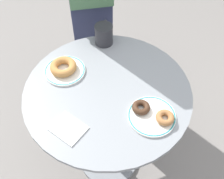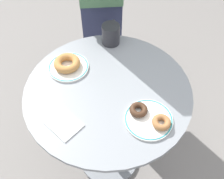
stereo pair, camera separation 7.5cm
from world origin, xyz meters
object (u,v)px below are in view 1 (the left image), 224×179
cafe_table (108,115)px  donut_chocolate (141,107)px  plate_right (152,116)px  coffee_mug (104,34)px  donut_old_fashioned (63,67)px  paper_napkin (68,128)px  plate_left (65,71)px  donut_cinnamon (165,118)px

cafe_table → donut_chocolate: bearing=-10.8°
plate_right → coffee_mug: bearing=142.2°
donut_old_fashioned → donut_chocolate: (0.41, -0.03, -0.01)m
paper_napkin → plate_left: bearing=127.4°
plate_right → coffee_mug: (-0.40, 0.31, 0.05)m
plate_right → paper_napkin: size_ratio=1.49×
donut_old_fashioned → paper_napkin: donut_old_fashioned is taller
donut_cinnamon → paper_napkin: donut_cinnamon is taller
plate_left → plate_right: same height
plate_left → plate_right: 0.46m
donut_cinnamon → coffee_mug: coffee_mug is taller
cafe_table → paper_napkin: (-0.04, -0.25, 0.21)m
plate_right → donut_cinnamon: donut_cinnamon is taller
cafe_table → plate_left: plate_left is taller
plate_left → plate_right: (0.46, -0.04, 0.00)m
cafe_table → donut_cinnamon: 0.37m
plate_left → donut_cinnamon: bearing=-3.6°
plate_right → donut_chocolate: donut_chocolate is taller
cafe_table → donut_old_fashioned: (-0.23, -0.00, 0.24)m
plate_left → donut_old_fashioned: (-0.01, -0.00, 0.02)m
donut_chocolate → paper_napkin: 0.30m
donut_chocolate → donut_cinnamon: bearing=-0.0°
donut_chocolate → paper_napkin: donut_chocolate is taller
cafe_table → plate_left: size_ratio=3.91×
paper_napkin → coffee_mug: bearing=104.1°
cafe_table → paper_napkin: bearing=-99.2°
coffee_mug → plate_left: bearing=-102.2°
cafe_table → plate_left: 0.31m
paper_napkin → cafe_table: bearing=80.8°
paper_napkin → plate_right: bearing=37.8°
paper_napkin → donut_cinnamon: bearing=33.8°
donut_old_fashioned → donut_chocolate: size_ratio=1.65×
cafe_table → donut_chocolate: 0.29m
plate_right → donut_old_fashioned: bearing=175.4°
donut_cinnamon → coffee_mug: size_ratio=0.56×
coffee_mug → cafe_table: bearing=-57.7°
plate_right → coffee_mug: coffee_mug is taller
donut_cinnamon → coffee_mug: 0.54m
cafe_table → coffee_mug: bearing=122.3°
donut_cinnamon → paper_napkin: bearing=-146.2°
cafe_table → donut_old_fashioned: donut_old_fashioned is taller
donut_chocolate → paper_napkin: (-0.22, -0.21, -0.02)m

